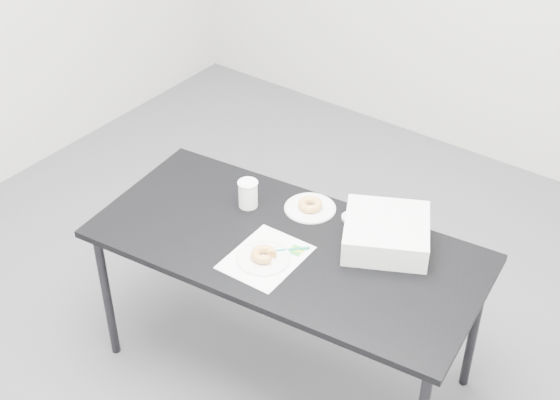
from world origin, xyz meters
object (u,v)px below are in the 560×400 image
Objects in this scene: scorecard at (266,258)px; coffee_cup at (248,194)px; pen at (290,249)px; donut_far at (310,204)px; plate_near at (264,258)px; plate_far at (310,208)px; bakery_box at (386,233)px; donut_near at (264,254)px; table at (287,254)px.

scorecard is 2.72× the size of coffee_cup.
pen is 1.50× the size of donut_far.
plate_near is 0.98× the size of plate_far.
bakery_box is at bearing 45.20° from scorecard.
plate_near is at bearing -42.36° from coffee_cup.
coffee_cup reaches higher than donut_near.
plate_far is (-0.04, 0.36, -0.00)m from plate_near.
donut_far is (-0.05, 0.23, 0.07)m from table.
table is 13.53× the size of coffee_cup.
scorecard is 0.35m from plate_far.
table is at bearing 83.80° from donut_near.
donut_far is at bearing 96.10° from donut_near.
plate_far is at bearing 150.37° from bakery_box.
plate_far is 1.80× the size of coffee_cup.
pen is 0.47× the size of bakery_box.
plate_near is at bearing -159.84° from bakery_box.
plate_near is at bearing 0.00° from donut_near.
donut_near reaches higher than pen.
pen is 0.11m from plate_near.
bakery_box is (0.57, 0.12, -0.01)m from coffee_cup.
bakery_box is at bearing -1.26° from pen.
pen reaches higher than table.
scorecard is 1.51× the size of plate_far.
plate_near is at bearing -162.82° from pen.
plate_near is at bearing -83.90° from plate_far.
pen is at bearing -70.97° from donut_far.
scorecard is 0.03m from donut_near.
coffee_cup is (-0.27, 0.10, 0.11)m from table.
scorecard is 2.15× the size of pen.
plate_far is at bearing 95.07° from scorecard.
plate_near is 1.77× the size of coffee_cup.
donut_near reaches higher than table.
plate_near reaches higher than scorecard.
table is 5.00× the size of bakery_box.
plate_far is at bearing 96.10° from donut_near.
bakery_box reaches higher than plate_far.
bakery_box is at bearing -2.31° from plate_far.
pen reaches higher than plate_near.
coffee_cup is (-0.22, -0.13, 0.04)m from donut_far.
table is 16.03× the size of donut_far.
plate_near is (-0.01, -0.13, 0.06)m from table.
pen is 0.11m from donut_near.
scorecard is at bearing -83.45° from plate_far.
donut_near is (0.00, 0.00, 0.02)m from plate_near.
scorecard is 0.10m from pen.
plate_near is 0.36m from donut_far.
pen is 0.70× the size of plate_far.
scorecard is 0.01m from plate_near.
table is at bearing 83.80° from plate_near.
coffee_cup reaches higher than bakery_box.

